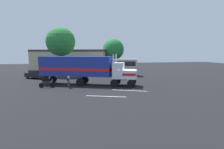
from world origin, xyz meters
TOP-DOWN VIEW (x-y plane):
  - ground_plane at (0.00, 0.00)m, footprint 120.00×120.00m
  - lane_stripe_near at (-0.22, -3.50)m, footprint 4.05×2.02m
  - lane_stripe_mid at (-3.64, -5.98)m, footprint 4.18×1.70m
  - semi_truck at (-5.57, 2.12)m, footprint 14.01×7.82m
  - person_bystander at (-7.63, -0.12)m, footprint 0.42×0.48m
  - parked_bus at (0.47, 12.29)m, footprint 11.28×5.51m
  - parked_car at (-13.43, 10.50)m, footprint 4.61×4.05m
  - motorcycle at (-10.49, 0.71)m, footprint 2.11×0.33m
  - tree_left at (-9.28, 14.27)m, footprint 5.85×5.85m
  - tree_center at (3.13, 21.25)m, footprint 5.37×5.37m
  - building_backdrop at (-7.75, 24.69)m, footprint 20.44×13.18m

SIDE VIEW (x-z plane):
  - ground_plane at x=0.00m, z-range 0.00..0.00m
  - lane_stripe_near at x=-0.22m, z-range 0.00..0.01m
  - lane_stripe_mid at x=-3.64m, z-range 0.00..0.01m
  - motorcycle at x=-10.49m, z-range -0.08..1.04m
  - parked_car at x=-13.43m, z-range 0.02..1.59m
  - person_bystander at x=-7.63m, z-range 0.08..1.71m
  - parked_bus at x=0.47m, z-range 0.37..3.77m
  - semi_truck at x=-5.57m, z-range 0.27..4.77m
  - building_backdrop at x=-7.75m, z-range 0.21..5.68m
  - tree_center at x=3.13m, z-range 1.40..9.60m
  - tree_left at x=-9.28m, z-range 1.97..11.80m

